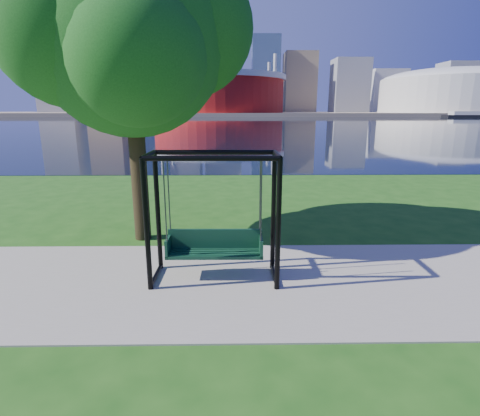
{
  "coord_description": "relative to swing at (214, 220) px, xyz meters",
  "views": [
    {
      "loc": [
        -0.21,
        -7.17,
        3.25
      ],
      "look_at": [
        -0.1,
        0.0,
        1.38
      ],
      "focal_mm": 28.0,
      "sensor_mm": 36.0,
      "label": 1
    }
  ],
  "objects": [
    {
      "name": "park_tree",
      "position": [
        -2.06,
        2.52,
        3.76
      ],
      "size": [
        5.76,
        5.2,
        7.15
      ],
      "color": "black",
      "rests_on": "ground"
    },
    {
      "name": "arena",
      "position": [
        135.6,
        235.28,
        14.66
      ],
      "size": [
        84.0,
        84.0,
        26.56
      ],
      "color": "beige",
      "rests_on": "far_bank"
    },
    {
      "name": "skyline",
      "position": [
        -3.67,
        319.68,
        34.68
      ],
      "size": [
        392.0,
        66.0,
        96.5
      ],
      "color": "gray",
      "rests_on": "far_bank"
    },
    {
      "name": "ground",
      "position": [
        0.6,
        0.28,
        -1.21
      ],
      "size": [
        900.0,
        900.0,
        0.0
      ],
      "primitive_type": "plane",
      "color": "#1E5114",
      "rests_on": "ground"
    },
    {
      "name": "swing",
      "position": [
        0.0,
        0.0,
        0.0
      ],
      "size": [
        2.46,
        1.09,
        2.51
      ],
      "rotation": [
        0.0,
        0.0,
        -0.01
      ],
      "color": "black",
      "rests_on": "ground"
    },
    {
      "name": "barge",
      "position": [
        118.71,
        179.87,
        0.12
      ],
      "size": [
        29.92,
        10.03,
        2.94
      ],
      "rotation": [
        0.0,
        0.0,
        -0.08
      ],
      "color": "black",
      "rests_on": "river"
    },
    {
      "name": "far_bank",
      "position": [
        0.6,
        306.28,
        -0.21
      ],
      "size": [
        900.0,
        228.0,
        2.0
      ],
      "primitive_type": "cube",
      "color": "#937F60",
      "rests_on": "ground"
    },
    {
      "name": "path",
      "position": [
        0.6,
        -0.22,
        -1.2
      ],
      "size": [
        120.0,
        4.0,
        0.03
      ],
      "primitive_type": "cube",
      "color": "#9E937F",
      "rests_on": "ground"
    },
    {
      "name": "stadium",
      "position": [
        -9.4,
        235.28,
        13.01
      ],
      "size": [
        83.0,
        83.0,
        32.0
      ],
      "color": "maroon",
      "rests_on": "far_bank"
    },
    {
      "name": "river",
      "position": [
        0.6,
        102.28,
        -1.2
      ],
      "size": [
        900.0,
        180.0,
        0.02
      ],
      "primitive_type": "cube",
      "color": "black",
      "rests_on": "ground"
    }
  ]
}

